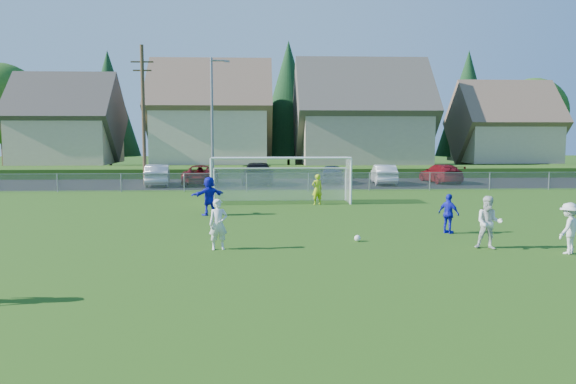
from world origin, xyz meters
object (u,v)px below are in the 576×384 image
player_blue_a (449,214)px  car_e (332,174)px  soccer_goal (281,172)px  player_blue_b (209,196)px  car_f (384,174)px  soccer_ball (357,238)px  player_white_c (569,228)px  goalkeeper (317,189)px  car_g (441,173)px  car_d (258,173)px  player_white_b (489,223)px  player_white_a (218,224)px  car_b (158,175)px  car_c (201,175)px

player_blue_a → car_e: 21.41m
car_e → soccer_goal: bearing=75.8°
player_blue_b → car_f: bearing=-161.3°
soccer_ball → car_f: car_f is taller
player_white_c → goalkeeper: size_ratio=1.00×
soccer_ball → car_g: 25.15m
player_white_c → soccer_goal: bearing=-96.7°
car_f → car_g: car_f is taller
car_d → car_e: size_ratio=1.33×
player_blue_a → soccer_goal: bearing=-6.3°
player_white_b → car_f: (1.74, 23.36, -0.14)m
player_blue_a → player_white_b: bearing=149.1°
goalkeeper → car_g: 16.62m
soccer_ball → car_f: size_ratio=0.05×
player_white_a → player_blue_b: bearing=85.6°
soccer_ball → player_white_b: 4.33m
goalkeeper → car_g: size_ratio=0.33×
car_g → soccer_goal: size_ratio=0.65×
car_d → soccer_goal: bearing=98.0°
goalkeeper → car_e: bearing=-118.7°
player_white_c → car_d: size_ratio=0.29×
car_b → soccer_goal: soccer_goal is taller
player_white_c → player_blue_a: player_white_c is taller
player_blue_b → car_b: 15.78m
player_white_c → soccer_goal: 15.94m
car_d → player_white_a: bearing=88.5°
player_white_b → player_blue_b: player_blue_b is taller
player_white_b → player_white_c: size_ratio=1.08×
car_f → car_g: size_ratio=0.90×
player_white_a → car_d: player_white_a is taller
player_blue_b → car_f: (11.43, 15.27, -0.17)m
player_blue_a → car_f: (2.07, 20.48, -0.02)m
player_blue_b → car_g: player_blue_b is taller
player_blue_b → goalkeeper: player_blue_b is taller
player_white_a → car_c: (-3.02, 23.25, -0.10)m
player_blue_b → goalkeeper: bearing=179.7°
soccer_ball → car_b: (-10.73, 21.55, 0.65)m
player_white_a → car_c: player_white_a is taller
car_f → player_white_c: bearing=96.1°
player_blue_a → car_g: player_blue_a is taller
player_blue_a → car_d: 22.02m
goalkeeper → car_b: 15.36m
goalkeeper → player_white_c: bearing=99.6°
soccer_ball → car_b: 24.09m
car_d → car_f: car_d is taller
goalkeeper → car_c: (-7.34, 11.90, -0.09)m
goalkeeper → car_b: size_ratio=0.35×
car_c → car_f: (13.45, -0.24, 0.00)m
soccer_goal → car_c: bearing=116.6°
player_white_b → car_g: size_ratio=0.36×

